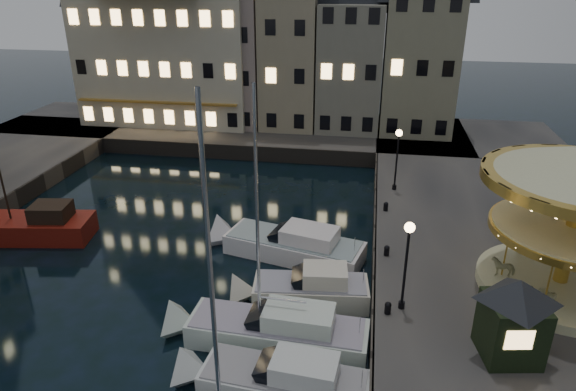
% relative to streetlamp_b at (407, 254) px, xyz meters
% --- Properties ---
extents(ground, '(160.00, 160.00, 0.00)m').
position_rel_streetlamp_b_xyz_m(ground, '(-7.20, -1.00, -4.02)').
color(ground, black).
rests_on(ground, ground).
extents(quay_east, '(16.00, 56.00, 1.30)m').
position_rel_streetlamp_b_xyz_m(quay_east, '(6.80, 5.00, -3.37)').
color(quay_east, '#474442').
rests_on(quay_east, ground).
extents(quay_north, '(44.00, 12.00, 1.30)m').
position_rel_streetlamp_b_xyz_m(quay_north, '(-15.20, 27.00, -3.37)').
color(quay_north, '#474442').
rests_on(quay_north, ground).
extents(quaywall_e, '(0.15, 44.00, 1.30)m').
position_rel_streetlamp_b_xyz_m(quaywall_e, '(-1.20, 5.00, -3.37)').
color(quaywall_e, '#47423A').
rests_on(quaywall_e, ground).
extents(quaywall_n, '(48.00, 0.15, 1.30)m').
position_rel_streetlamp_b_xyz_m(quaywall_n, '(-13.20, 21.00, -3.37)').
color(quaywall_n, '#47423A').
rests_on(quaywall_n, ground).
extents(streetlamp_b, '(0.44, 0.44, 4.17)m').
position_rel_streetlamp_b_xyz_m(streetlamp_b, '(0.00, 0.00, 0.00)').
color(streetlamp_b, black).
rests_on(streetlamp_b, quay_east).
extents(streetlamp_c, '(0.44, 0.44, 4.17)m').
position_rel_streetlamp_b_xyz_m(streetlamp_c, '(0.00, 13.50, 0.00)').
color(streetlamp_c, black).
rests_on(streetlamp_c, quay_east).
extents(bollard_b, '(0.30, 0.30, 0.57)m').
position_rel_streetlamp_b_xyz_m(bollard_b, '(-0.60, -0.50, -2.41)').
color(bollard_b, black).
rests_on(bollard_b, quay_east).
extents(bollard_c, '(0.30, 0.30, 0.57)m').
position_rel_streetlamp_b_xyz_m(bollard_c, '(-0.60, 4.50, -2.41)').
color(bollard_c, black).
rests_on(bollard_c, quay_east).
extents(bollard_d, '(0.30, 0.30, 0.57)m').
position_rel_streetlamp_b_xyz_m(bollard_d, '(-0.60, 10.00, -2.41)').
color(bollard_d, black).
rests_on(bollard_d, quay_east).
extents(townhouse_na, '(5.50, 8.00, 12.80)m').
position_rel_streetlamp_b_xyz_m(townhouse_na, '(-26.70, 29.00, 3.76)').
color(townhouse_na, gray).
rests_on(townhouse_na, quay_north).
extents(townhouse_nb, '(6.16, 8.00, 13.80)m').
position_rel_streetlamp_b_xyz_m(townhouse_nb, '(-21.25, 29.00, 4.26)').
color(townhouse_nb, slate).
rests_on(townhouse_nb, quay_north).
extents(townhouse_nc, '(6.82, 8.00, 14.80)m').
position_rel_streetlamp_b_xyz_m(townhouse_nc, '(-15.20, 29.00, 4.76)').
color(townhouse_nc, gray).
rests_on(townhouse_nc, quay_north).
extents(townhouse_nd, '(5.50, 8.00, 15.80)m').
position_rel_streetlamp_b_xyz_m(townhouse_nd, '(-9.45, 29.00, 5.26)').
color(townhouse_nd, gray).
rests_on(townhouse_nd, quay_north).
extents(townhouse_ne, '(6.16, 8.00, 12.80)m').
position_rel_streetlamp_b_xyz_m(townhouse_ne, '(-4.00, 29.00, 3.76)').
color(townhouse_ne, gray).
rests_on(townhouse_ne, quay_north).
extents(townhouse_nf, '(6.82, 8.00, 13.80)m').
position_rel_streetlamp_b_xyz_m(townhouse_nf, '(2.05, 29.00, 4.26)').
color(townhouse_nf, gray).
rests_on(townhouse_nf, quay_north).
extents(hotel_corner, '(17.60, 9.00, 16.80)m').
position_rel_streetlamp_b_xyz_m(hotel_corner, '(-21.20, 29.00, 5.76)').
color(hotel_corner, beige).
rests_on(hotel_corner, quay_north).
extents(motorboat_b, '(7.43, 2.68, 2.15)m').
position_rel_streetlamp_b_xyz_m(motorboat_b, '(-4.81, -4.61, -3.38)').
color(motorboat_b, silver).
rests_on(motorboat_b, ground).
extents(motorboat_c, '(8.79, 2.63, 11.66)m').
position_rel_streetlamp_b_xyz_m(motorboat_c, '(-5.61, -1.69, -3.34)').
color(motorboat_c, silver).
rests_on(motorboat_c, ground).
extents(motorboat_d, '(6.64, 2.73, 2.15)m').
position_rel_streetlamp_b_xyz_m(motorboat_d, '(-4.60, 1.55, -3.38)').
color(motorboat_d, beige).
rests_on(motorboat_d, ground).
extents(motorboat_e, '(8.86, 4.47, 2.15)m').
position_rel_streetlamp_b_xyz_m(motorboat_e, '(-6.04, 5.87, -3.37)').
color(motorboat_e, white).
rests_on(motorboat_e, ground).
extents(red_fishing_boat, '(7.64, 3.62, 5.90)m').
position_rel_streetlamp_b_xyz_m(red_fishing_boat, '(-21.53, 5.38, -3.32)').
color(red_fishing_boat, maroon).
rests_on(red_fishing_boat, ground).
extents(ticket_kiosk, '(3.26, 3.26, 3.82)m').
position_rel_streetlamp_b_xyz_m(ticket_kiosk, '(3.87, -2.39, -0.45)').
color(ticket_kiosk, black).
rests_on(ticket_kiosk, quay_east).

